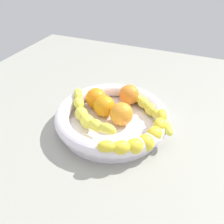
{
  "coord_description": "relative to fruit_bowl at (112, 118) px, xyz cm",
  "views": [
    {
      "loc": [
        49.3,
        20.68,
        46.26
      ],
      "look_at": [
        0.0,
        0.0,
        7.79
      ],
      "focal_mm": 39.45,
      "sensor_mm": 36.0,
      "label": 1
    }
  ],
  "objects": [
    {
      "name": "fruit_bowl",
      "position": [
        0.0,
        0.0,
        0.0
      ],
      "size": [
        30.81,
        30.81,
        5.62
      ],
      "color": "white",
      "rests_on": "kitchen_counter"
    },
    {
      "name": "banana_draped_right",
      "position": [
        -6.38,
        8.58,
        1.08
      ],
      "size": [
        16.57,
        19.97,
        3.89
      ],
      "color": "#DFDA46",
      "rests_on": "fruit_bowl"
    },
    {
      "name": "orange_mid_left",
      "position": [
        -1.76,
        -3.11,
        1.89
      ],
      "size": [
        6.04,
        6.04,
        6.04
      ],
      "primitive_type": "sphere",
      "color": "orange",
      "rests_on": "fruit_bowl"
    },
    {
      "name": "banana_arching_top",
      "position": [
        3.72,
        -5.69,
        1.95
      ],
      "size": [
        15.58,
        18.9,
        4.86
      ],
      "color": "yellow",
      "rests_on": "fruit_bowl"
    },
    {
      "name": "banana_draped_left",
      "position": [
        6.64,
        10.57,
        1.88
      ],
      "size": [
        20.44,
        13.12,
        5.4
      ],
      "color": "yellow",
      "rests_on": "fruit_bowl"
    },
    {
      "name": "orange_rear",
      "position": [
        -10.08,
        1.32,
        1.9
      ],
      "size": [
        6.06,
        6.06,
        6.06
      ],
      "primitive_type": "sphere",
      "color": "orange",
      "rests_on": "fruit_bowl"
    },
    {
      "name": "orange_front",
      "position": [
        0.33,
        2.7,
        2.0
      ],
      "size": [
        6.25,
        6.25,
        6.25
      ],
      "primitive_type": "sphere",
      "color": "orange",
      "rests_on": "fruit_bowl"
    },
    {
      "name": "kitchen_counter",
      "position": [
        0.0,
        0.0,
        -4.42
      ],
      "size": [
        120.0,
        120.0,
        3.0
      ],
      "primitive_type": "cube",
      "color": "#9A998E",
      "rests_on": "ground"
    },
    {
      "name": "orange_mid_right",
      "position": [
        -4.53,
        -6.97,
        1.88
      ],
      "size": [
        6.03,
        6.03,
        6.03
      ],
      "primitive_type": "sphere",
      "color": "orange",
      "rests_on": "fruit_bowl"
    }
  ]
}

